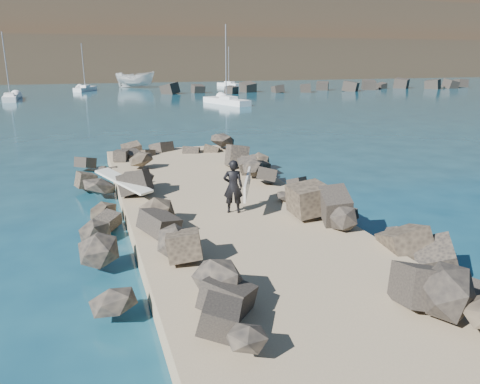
{
  "coord_description": "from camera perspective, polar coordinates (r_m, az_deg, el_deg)",
  "views": [
    {
      "loc": [
        -4.02,
        -12.95,
        5.13
      ],
      "look_at": [
        0.0,
        -1.0,
        1.5
      ],
      "focal_mm": 35.0,
      "sensor_mm": 36.0,
      "label": 1
    }
  ],
  "objects": [
    {
      "name": "sailboat_c",
      "position": [
        54.25,
        -1.66,
        11.01
      ],
      "size": [
        3.79,
        7.46,
        8.8
      ],
      "color": "white",
      "rests_on": "ground"
    },
    {
      "name": "ground",
      "position": [
        14.5,
        -1.26,
        -4.67
      ],
      "size": [
        800.0,
        800.0,
        0.0
      ],
      "primitive_type": "plane",
      "color": "#0F384C",
      "rests_on": "ground"
    },
    {
      "name": "boat_imported",
      "position": [
        87.06,
        -12.65,
        13.24
      ],
      "size": [
        7.66,
        5.78,
        2.79
      ],
      "primitive_type": "imported",
      "rotation": [
        0.0,
        0.0,
        1.09
      ],
      "color": "silver",
      "rests_on": "ground"
    },
    {
      "name": "sailboat_d",
      "position": [
        87.4,
        -1.36,
        12.93
      ],
      "size": [
        3.04,
        5.92,
        7.15
      ],
      "color": "white",
      "rests_on": "ground"
    },
    {
      "name": "headland",
      "position": [
        173.85,
        -14.76,
        19.16
      ],
      "size": [
        360.0,
        140.0,
        32.0
      ],
      "primitive_type": "cube",
      "color": "#2D4919",
      "rests_on": "ground"
    },
    {
      "name": "breakwater_secondary",
      "position": [
        78.48,
        11.53,
        12.45
      ],
      "size": [
        52.0,
        4.0,
        1.2
      ],
      "primitive_type": "cube",
      "color": "black",
      "rests_on": "ground"
    },
    {
      "name": "surfer_with_board",
      "position": [
        14.02,
        -0.6,
        0.72
      ],
      "size": [
        1.23,
        1.87,
        1.63
      ],
      "color": "black",
      "rests_on": "jetty"
    },
    {
      "name": "riprap_right",
      "position": [
        14.15,
        11.88,
        -3.39
      ],
      "size": [
        2.6,
        22.0,
        1.0
      ],
      "primitive_type": "cube",
      "color": "black",
      "rests_on": "ground"
    },
    {
      "name": "riprap_left",
      "position": [
        12.4,
        -12.13,
        -6.24
      ],
      "size": [
        2.6,
        22.0,
        1.0
      ],
      "primitive_type": "cube",
      "color": "black",
      "rests_on": "ground"
    },
    {
      "name": "surfboard_resting",
      "position": [
        16.14,
        -13.97,
        0.89
      ],
      "size": [
        1.79,
        2.14,
        0.07
      ],
      "primitive_type": "cube",
      "rotation": [
        0.0,
        0.0,
        0.64
      ],
      "color": "silver",
      "rests_on": "riprap_left"
    },
    {
      "name": "jetty",
      "position": [
        12.62,
        1.46,
        -6.44
      ],
      "size": [
        6.0,
        26.0,
        0.6
      ],
      "primitive_type": "cube",
      "color": "#8C7759",
      "rests_on": "ground"
    },
    {
      "name": "sailboat_b",
      "position": [
        79.62,
        -18.34,
        11.84
      ],
      "size": [
        3.72,
        6.06,
        7.41
      ],
      "color": "white",
      "rests_on": "ground"
    },
    {
      "name": "sailboat_f",
      "position": [
        115.48,
        4.48,
        13.65
      ],
      "size": [
        3.28,
        4.8,
        6.12
      ],
      "color": "white",
      "rests_on": "ground"
    },
    {
      "name": "sailboat_a",
      "position": [
        65.45,
        -26.21,
        10.27
      ],
      "size": [
        1.96,
        6.91,
        8.26
      ],
      "color": "white",
      "rests_on": "ground"
    }
  ]
}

